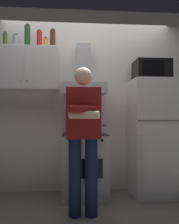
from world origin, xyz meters
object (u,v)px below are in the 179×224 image
Objects in this scene: bottle_canister_steel at (16,42)px; bottle_spice_jar at (45,43)px; bottle_soda_red at (39,39)px; microwave at (151,71)px; stove_oven at (84,165)px; cooking_pot at (95,129)px; upper_cabinet at (26,69)px; bottle_olive_oil at (5,40)px; bottle_wine_green at (27,37)px; bottle_rum_dark at (53,39)px; range_hood at (84,81)px; person_standing at (83,134)px; refrigerator at (152,138)px.

bottle_spice_jar is (0.41, -0.01, -0.02)m from bottle_canister_steel.
microwave is at bearing -2.69° from bottle_soda_red.
bottle_soda_red reaches higher than stove_oven.
cooking_pot is 1.38m from bottle_spice_jar.
bottle_soda_red reaches higher than bottle_canister_steel.
microwave is (1.75, -0.11, -0.01)m from upper_cabinet.
bottle_olive_oil is at bearing 172.74° from bottle_canister_steel.
cooking_pot is at bearing -15.87° from bottle_wine_green.
bottle_wine_green is 1.21× the size of bottle_rum_dark.
bottle_soda_red is at bearing 164.23° from cooking_pot.
cooking_pot is at bearing -14.73° from upper_cabinet.
bottle_wine_green is (0.01, 0.02, 0.47)m from upper_cabinet.
upper_cabinet reaches higher than cooking_pot.
cooking_pot is 0.90× the size of bottle_wine_green.
cooking_pot is at bearing -170.43° from microwave.
bottle_rum_dark is 0.51m from bottle_canister_steel.
range_hood is 0.73m from bottle_rum_dark.
bottle_wine_green is 0.35m from bottle_rum_dark.
stove_oven is at bearing 137.51° from cooking_pot.
cooking_pot is 1.75m from bottle_olive_oil.
bottle_wine_green reaches higher than bottle_canister_steel.
bottle_wine_green is at bearing -1.88° from bottle_olive_oil.
range_hood is at bearing -1.47° from bottle_rum_dark.
upper_cabinet is at bearing 135.74° from person_standing.
bottle_soda_red is (-0.62, -0.03, 0.57)m from range_hood.
bottle_rum_dark is 1.79× the size of bottle_spice_jar.
microwave is 1.46m from bottle_rum_dark.
bottle_canister_steel is 1.21× the size of bottle_spice_jar.
microwave is at bearing -3.91° from bottle_spice_jar.
refrigerator is (0.95, 0.00, 0.37)m from stove_oven.
upper_cabinet is 1.55m from stove_oven.
microwave is at bearing -3.75° from bottle_olive_oil.
bottle_canister_steel is at bearing 178.15° from bottle_spice_jar.
bottle_rum_dark reaches higher than refrigerator.
microwave reaches higher than stove_oven.
bottle_spice_jar is (0.26, -0.00, 0.37)m from upper_cabinet.
bottle_olive_oil reaches higher than upper_cabinet.
bottle_spice_jar is at bearing 176.09° from microwave.
range_hood is 1.56× the size of microwave.
range_hood is 0.47× the size of refrigerator.
refrigerator is 1.97m from bottle_rum_dark.
microwave is at bearing 90.90° from refrigerator.
cooking_pot is at bearing -24.27° from bottle_rum_dark.
refrigerator reaches higher than cooking_pot.
range_hood is at bearing 172.45° from refrigerator.
bottle_olive_oil is at bearing 178.65° from bottle_rum_dark.
person_standing is at bearing -56.07° from bottle_spice_jar.
range_hood is at bearing -1.40° from bottle_olive_oil.
person_standing is 0.52m from cooking_pot.
bottle_spice_jar is at bearing -179.40° from range_hood.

